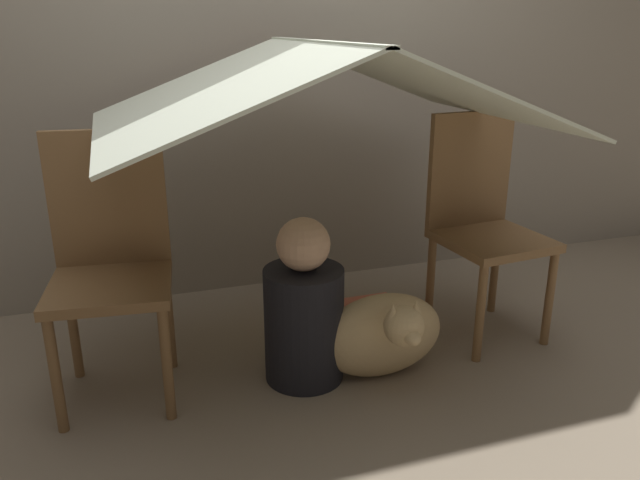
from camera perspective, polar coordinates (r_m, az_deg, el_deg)
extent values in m
plane|color=gray|center=(2.43, 1.44, -13.15)|extent=(8.80, 8.80, 0.00)
cube|color=gray|center=(3.09, -5.53, 18.17)|extent=(7.00, 0.05, 2.50)
cylinder|color=brown|center=(2.26, -23.02, -11.38)|extent=(0.04, 0.04, 0.42)
cylinder|color=brown|center=(2.21, -13.82, -11.00)|extent=(0.04, 0.04, 0.42)
cylinder|color=brown|center=(2.56, -21.64, -7.42)|extent=(0.04, 0.04, 0.42)
cylinder|color=brown|center=(2.52, -13.64, -7.00)|extent=(0.04, 0.04, 0.42)
cube|color=brown|center=(2.28, -18.62, -4.05)|extent=(0.46, 0.46, 0.04)
cube|color=brown|center=(2.38, -18.83, 3.64)|extent=(0.41, 0.08, 0.50)
cylinder|color=brown|center=(2.57, 14.43, -6.55)|extent=(0.04, 0.04, 0.42)
cylinder|color=brown|center=(2.79, 20.23, -5.06)|extent=(0.04, 0.04, 0.42)
cylinder|color=brown|center=(2.83, 10.07, -3.78)|extent=(0.04, 0.04, 0.42)
cylinder|color=brown|center=(3.03, 15.68, -2.64)|extent=(0.04, 0.04, 0.42)
cube|color=brown|center=(2.72, 15.52, -0.03)|extent=(0.45, 0.45, 0.04)
cube|color=brown|center=(2.79, 13.56, 6.31)|extent=(0.41, 0.07, 0.50)
cube|color=silver|center=(2.15, -10.02, 13.47)|extent=(0.77, 1.18, 0.30)
cube|color=silver|center=(2.39, 9.03, 14.07)|extent=(0.77, 1.18, 0.30)
cube|color=silver|center=(2.23, 0.00, 17.66)|extent=(0.04, 1.18, 0.01)
cylinder|color=black|center=(2.38, -1.47, -7.72)|extent=(0.30, 0.30, 0.45)
sphere|color=#D6A884|center=(2.25, -1.54, -0.39)|extent=(0.20, 0.20, 0.20)
ellipsoid|color=tan|center=(2.43, 5.61, -8.65)|extent=(0.50, 0.19, 0.34)
sphere|color=tan|center=(2.22, 7.68, -7.77)|extent=(0.15, 0.15, 0.15)
ellipsoid|color=tan|center=(2.18, 8.43, -8.84)|extent=(0.06, 0.07, 0.05)
cone|color=tan|center=(2.18, 6.71, -6.58)|extent=(0.05, 0.05, 0.07)
cone|color=tan|center=(2.21, 8.77, -6.24)|extent=(0.05, 0.05, 0.07)
cube|color=#CC664C|center=(2.79, 3.61, -7.50)|extent=(0.40, 0.32, 0.10)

